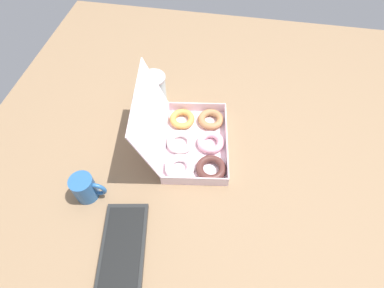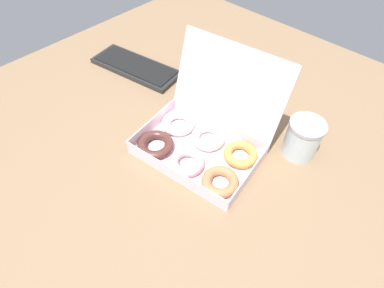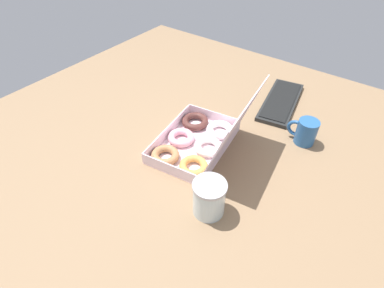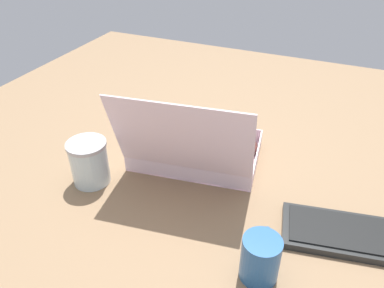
# 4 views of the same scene
# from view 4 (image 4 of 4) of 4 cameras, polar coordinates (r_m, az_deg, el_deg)

# --- Properties ---
(ground_plane) EXTENTS (1.80, 1.80, 0.02)m
(ground_plane) POSITION_cam_4_polar(r_m,az_deg,el_deg) (1.15, 0.55, -1.22)
(ground_plane) COLOR #896B4D
(donut_box) EXTENTS (0.40, 0.37, 0.28)m
(donut_box) POSITION_cam_4_polar(r_m,az_deg,el_deg) (1.08, 0.72, -1.01)
(donut_box) COLOR white
(donut_box) RESTS_ON ground_plane
(keyboard) EXTENTS (0.38, 0.20, 0.02)m
(keyboard) POSITION_cam_4_polar(r_m,az_deg,el_deg) (0.94, 24.92, -12.74)
(keyboard) COLOR #252626
(keyboard) RESTS_ON ground_plane
(coffee_mug) EXTENTS (0.08, 0.12, 0.10)m
(coffee_mug) POSITION_cam_4_polar(r_m,az_deg,el_deg) (0.78, 10.43, -16.52)
(coffee_mug) COLOR #295C98
(coffee_mug) RESTS_ON ground_plane
(glass_jar) EXTENTS (0.10, 0.10, 0.12)m
(glass_jar) POSITION_cam_4_polar(r_m,az_deg,el_deg) (1.02, -15.38, -2.68)
(glass_jar) COLOR silver
(glass_jar) RESTS_ON ground_plane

